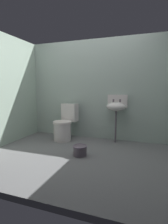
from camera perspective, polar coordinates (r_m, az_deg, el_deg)
The scene contains 6 objects.
ground_plane at distance 3.08m, azimuth -1.77°, elevation -14.46°, with size 3.53×2.60×0.08m, color slate.
wall_back at distance 3.94m, azimuth 4.28°, elevation 7.22°, with size 3.53×0.10×2.18m, color #A1B3A9.
wall_left at distance 3.83m, azimuth -24.61°, elevation 6.54°, with size 0.10×2.40×2.18m, color #9CB4A3.
toilet_near_wall at distance 3.87m, azimuth -6.35°, elevation -4.28°, with size 0.47×0.64×0.78m.
sink at distance 3.65m, azimuth 10.54°, elevation 1.82°, with size 0.42×0.35×0.99m.
bucket at distance 3.00m, azimuth -1.33°, elevation -12.39°, with size 0.24×0.24×0.17m.
Camera 1 is at (1.04, -2.65, 1.12)m, focal length 27.97 mm.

